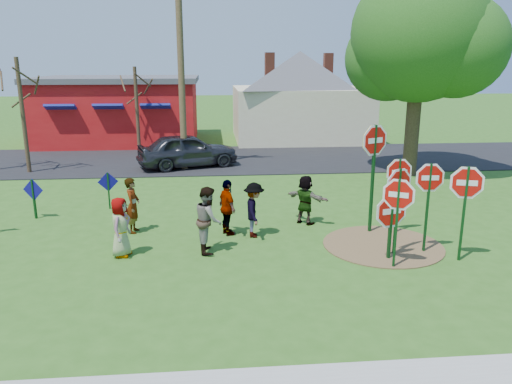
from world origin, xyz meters
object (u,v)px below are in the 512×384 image
at_px(stop_sign_a, 398,203).
at_px(person_a, 120,227).
at_px(stop_sign_d, 399,178).
at_px(suv, 188,150).
at_px(person_b, 133,205).
at_px(stop_sign_b, 374,151).
at_px(leafy_tree, 423,41).
at_px(stop_sign_c, 429,187).
at_px(utility_pole, 181,59).

xyz_separation_m(stop_sign_a, person_a, (-6.65, 1.34, -0.84)).
height_order(stop_sign_d, person_a, stop_sign_d).
distance_m(person_a, suv, 10.87).
bearing_deg(person_b, stop_sign_d, -90.73).
height_order(stop_sign_b, suv, stop_sign_b).
height_order(person_a, suv, suv).
bearing_deg(person_a, suv, 4.19).
bearing_deg(stop_sign_b, leafy_tree, 34.65).
relative_size(stop_sign_c, person_a, 1.61).
relative_size(stop_sign_b, leafy_tree, 0.38).
bearing_deg(suv, leafy_tree, -121.73).
bearing_deg(person_b, stop_sign_a, -110.49).
height_order(stop_sign_d, utility_pole, utility_pole).
bearing_deg(stop_sign_a, utility_pole, 144.39).
relative_size(stop_sign_b, person_a, 2.13).
distance_m(person_a, person_b, 1.83).
relative_size(stop_sign_b, stop_sign_d, 1.41).
distance_m(stop_sign_a, leafy_tree, 11.41).
bearing_deg(person_b, suv, -2.43).
distance_m(person_a, leafy_tree, 14.69).
bearing_deg(stop_sign_a, leafy_tree, 94.75).
relative_size(suv, utility_pole, 0.49).
bearing_deg(leafy_tree, stop_sign_d, -115.33).
distance_m(person_b, utility_pole, 9.55).
bearing_deg(person_a, stop_sign_b, -69.26).
height_order(stop_sign_a, stop_sign_d, stop_sign_a).
height_order(stop_sign_c, utility_pole, utility_pole).
bearing_deg(suv, stop_sign_c, -167.73).
distance_m(stop_sign_d, leafy_tree, 9.04).
xyz_separation_m(stop_sign_b, leafy_tree, (4.18, 7.19, 3.21)).
bearing_deg(suv, utility_pole, 143.54).
xyz_separation_m(utility_pole, leafy_tree, (9.95, -1.98, 0.68)).
relative_size(person_b, suv, 0.35).
height_order(stop_sign_a, stop_sign_c, stop_sign_c).
relative_size(stop_sign_a, person_b, 1.44).
height_order(stop_sign_d, person_b, stop_sign_d).
bearing_deg(stop_sign_c, person_b, 167.47).
xyz_separation_m(person_a, utility_pole, (1.09, 10.38, 4.14)).
height_order(stop_sign_a, utility_pole, utility_pole).
distance_m(stop_sign_a, person_b, 7.37).
bearing_deg(stop_sign_b, stop_sign_c, -85.82).
height_order(person_b, suv, person_b).
xyz_separation_m(stop_sign_a, stop_sign_b, (0.22, 2.56, 0.78)).
height_order(stop_sign_b, person_a, stop_sign_b).
bearing_deg(stop_sign_a, stop_sign_d, 98.09).
relative_size(suv, leafy_tree, 0.53).
relative_size(stop_sign_c, stop_sign_d, 1.07).
distance_m(stop_sign_c, person_a, 7.86).
distance_m(stop_sign_d, person_a, 7.69).
xyz_separation_m(person_a, person_b, (0.04, 1.83, 0.04)).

